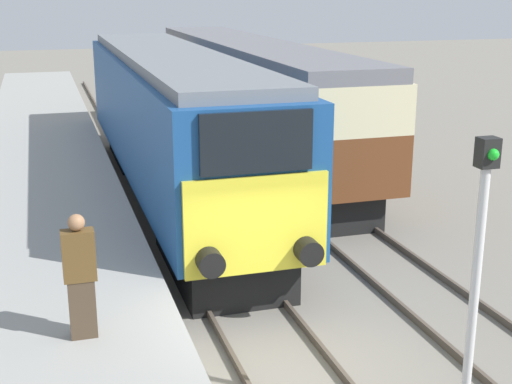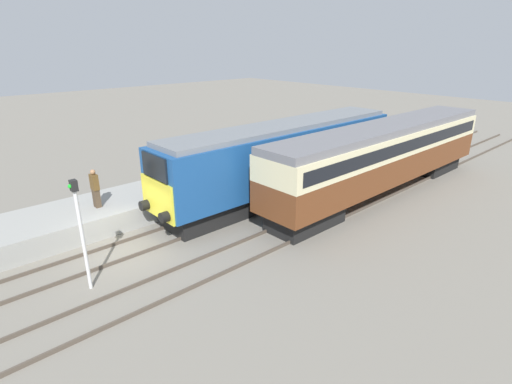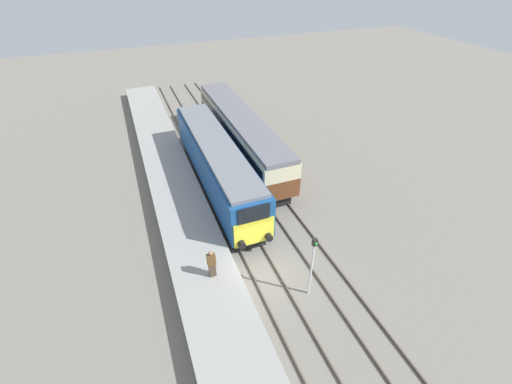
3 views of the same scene
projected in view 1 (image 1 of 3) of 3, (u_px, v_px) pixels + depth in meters
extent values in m
plane|color=slate|center=(288.00, 372.00, 10.84)|extent=(120.00, 120.00, 0.00)
cube|color=gray|center=(48.00, 209.00, 17.13)|extent=(3.50, 50.00, 0.98)
cube|color=#4C4238|center=(179.00, 258.00, 15.21)|extent=(0.07, 60.00, 0.14)
cube|color=#4C4238|center=(243.00, 251.00, 15.61)|extent=(0.07, 60.00, 0.14)
cube|color=#4C4238|center=(326.00, 242.00, 16.16)|extent=(0.07, 60.00, 0.14)
cube|color=#4C4238|center=(384.00, 236.00, 16.56)|extent=(0.07, 60.00, 0.14)
cube|color=black|center=(220.00, 249.00, 14.53)|extent=(2.03, 4.00, 1.00)
cube|color=black|center=(145.00, 144.00, 24.07)|extent=(2.03, 4.00, 1.00)
cube|color=navy|center=(171.00, 114.00, 18.77)|extent=(2.70, 15.38, 2.80)
cube|color=yellow|center=(257.00, 225.00, 11.82)|extent=(2.48, 0.10, 1.68)
cube|color=black|center=(257.00, 142.00, 11.43)|extent=(1.89, 0.10, 1.01)
cube|color=slate|center=(169.00, 56.00, 18.35)|extent=(2.38, 14.76, 0.24)
cylinder|color=black|center=(210.00, 262.00, 11.53)|extent=(0.44, 0.35, 0.44)
cylinder|color=black|center=(308.00, 252.00, 12.00)|extent=(0.44, 0.35, 0.44)
cube|color=black|center=(320.00, 196.00, 18.27)|extent=(1.89, 3.60, 0.95)
cube|color=black|center=(207.00, 113.00, 30.04)|extent=(1.89, 3.60, 0.95)
cube|color=brown|center=(250.00, 109.00, 23.81)|extent=(2.70, 17.21, 1.46)
cube|color=beige|center=(249.00, 70.00, 23.45)|extent=(2.71, 17.21, 1.15)
cube|color=black|center=(249.00, 70.00, 23.45)|extent=(2.75, 16.52, 0.63)
cube|color=slate|center=(249.00, 47.00, 23.24)|extent=(2.48, 17.21, 0.36)
cube|color=#473828|center=(83.00, 308.00, 9.78)|extent=(0.36, 0.24, 0.84)
cube|color=brown|center=(79.00, 255.00, 9.56)|extent=(0.44, 0.26, 0.70)
sphere|color=#9E704C|center=(76.00, 222.00, 9.43)|extent=(0.23, 0.23, 0.23)
cylinder|color=silver|center=(473.00, 307.00, 8.90)|extent=(0.12, 0.12, 3.60)
cube|color=black|center=(488.00, 152.00, 8.35)|extent=(0.24, 0.20, 0.36)
sphere|color=green|center=(493.00, 155.00, 8.25)|extent=(0.14, 0.14, 0.14)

